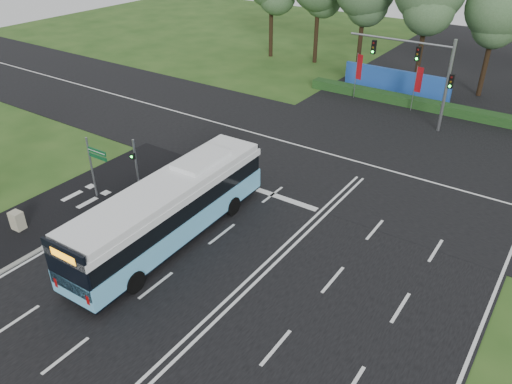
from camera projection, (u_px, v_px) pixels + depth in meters
ground at (274, 256)px, 25.09m from camera, size 120.00×120.00×0.00m
road_main at (274, 256)px, 25.08m from camera, size 20.00×120.00×0.04m
road_cross at (370, 165)px, 33.62m from camera, size 120.00×14.00×0.05m
bike_path at (66, 207)px, 29.03m from camera, size 5.00×18.00×0.06m
kerb_strip at (93, 220)px, 27.85m from camera, size 0.25×18.00×0.12m
city_bus at (171, 209)px, 25.42m from camera, size 3.06×12.93×3.69m
pedestrian_signal at (135, 162)px, 30.20m from camera, size 0.29×0.41×3.24m
street_sign at (94, 162)px, 28.71m from camera, size 1.52×0.12×3.90m
utility_cabinet at (17, 221)px, 26.85m from camera, size 0.69×0.59×1.10m
banner_flag_left at (358, 69)px, 43.64m from camera, size 0.59×0.20×4.08m
banner_flag_mid at (418, 82)px, 40.99m from camera, size 0.57×0.09×3.88m
traffic_light_gantry at (425, 68)px, 37.22m from camera, size 8.41×0.28×7.00m
hedge at (429, 106)px, 42.33m from camera, size 22.00×1.20×0.80m
blue_hoarding at (396, 82)px, 45.70m from camera, size 10.00×0.30×2.20m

